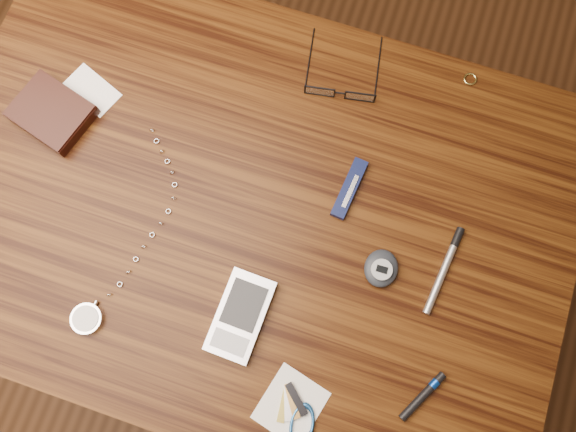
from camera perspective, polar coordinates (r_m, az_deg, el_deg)
name	(u,v)px	position (r m, az deg, el deg)	size (l,w,h in m)	color
ground	(267,272)	(1.60, -2.11, -5.70)	(3.80, 3.80, 0.00)	#472814
desk	(254,223)	(0.97, -3.48, -0.71)	(1.00, 0.70, 0.75)	#3C1F09
wallet_and_card	(53,112)	(0.98, -22.78, 9.70)	(0.16, 0.16, 0.03)	black
eyeglasses	(340,90)	(0.92, 5.33, 12.59)	(0.13, 0.14, 0.03)	black
gold_ring	(470,79)	(0.99, 18.02, 13.09)	(0.02, 0.02, 0.00)	#CBBF63
pocket_watch	(91,311)	(0.88, -19.39, -9.12)	(0.08, 0.33, 0.01)	silver
pda_phone	(240,316)	(0.83, -4.85, -10.05)	(0.07, 0.13, 0.02)	silver
pedometer	(381,268)	(0.85, 9.44, -5.27)	(0.05, 0.06, 0.02)	#20242B
notepad_keys	(297,415)	(0.84, 0.87, -19.56)	(0.10, 0.11, 0.01)	silver
pocket_knife	(349,189)	(0.87, 6.24, 2.79)	(0.03, 0.10, 0.01)	#0C173D
silver_pen	(446,264)	(0.88, 15.80, -4.67)	(0.03, 0.14, 0.01)	#AEAFB3
black_blue_pen	(424,395)	(0.86, 13.65, -17.23)	(0.05, 0.08, 0.01)	black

